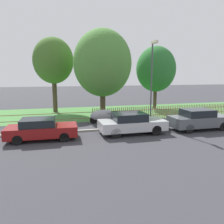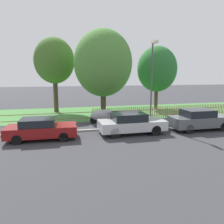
{
  "view_description": "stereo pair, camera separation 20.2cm",
  "coord_description": "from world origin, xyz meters",
  "px_view_note": "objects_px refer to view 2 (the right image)",
  "views": [
    {
      "loc": [
        -9.79,
        -14.46,
        3.86
      ],
      "look_at": [
        -5.87,
        1.1,
        1.1
      ],
      "focal_mm": 35.0,
      "sensor_mm": 36.0,
      "label": 1
    },
    {
      "loc": [
        -9.6,
        -14.51,
        3.86
      ],
      "look_at": [
        -5.87,
        1.1,
        1.1
      ],
      "focal_mm": 35.0,
      "sensor_mm": 36.0,
      "label": 2
    }
  ],
  "objects_px": {
    "parked_car_silver_hatchback": "(41,129)",
    "street_lamp": "(152,74)",
    "parked_car_black_saloon": "(131,123)",
    "tree_mid_park": "(157,69)",
    "parked_car_navy_estate": "(199,119)",
    "tree_behind_motorcycle": "(103,63)",
    "covered_motorcycle": "(103,115)",
    "tree_nearest_kerb": "(54,61)"
  },
  "relations": [
    {
      "from": "parked_car_navy_estate",
      "to": "street_lamp",
      "type": "distance_m",
      "value": 4.64
    },
    {
      "from": "tree_nearest_kerb",
      "to": "tree_mid_park",
      "type": "bearing_deg",
      "value": -1.79
    },
    {
      "from": "tree_nearest_kerb",
      "to": "tree_mid_park",
      "type": "height_order",
      "value": "tree_nearest_kerb"
    },
    {
      "from": "covered_motorcycle",
      "to": "tree_behind_motorcycle",
      "type": "distance_m",
      "value": 5.27
    },
    {
      "from": "parked_car_black_saloon",
      "to": "parked_car_navy_estate",
      "type": "height_order",
      "value": "parked_car_navy_estate"
    },
    {
      "from": "parked_car_navy_estate",
      "to": "covered_motorcycle",
      "type": "xyz_separation_m",
      "value": [
        -6.18,
        3.66,
        -0.08
      ]
    },
    {
      "from": "parked_car_black_saloon",
      "to": "street_lamp",
      "type": "bearing_deg",
      "value": 39.01
    },
    {
      "from": "parked_car_navy_estate",
      "to": "tree_behind_motorcycle",
      "type": "xyz_separation_m",
      "value": [
        -5.56,
        6.76,
        4.14
      ]
    },
    {
      "from": "covered_motorcycle",
      "to": "tree_nearest_kerb",
      "type": "height_order",
      "value": "tree_nearest_kerb"
    },
    {
      "from": "parked_car_navy_estate",
      "to": "covered_motorcycle",
      "type": "relative_size",
      "value": 2.09
    },
    {
      "from": "tree_nearest_kerb",
      "to": "tree_behind_motorcycle",
      "type": "bearing_deg",
      "value": -37.42
    },
    {
      "from": "covered_motorcycle",
      "to": "tree_nearest_kerb",
      "type": "distance_m",
      "value": 8.73
    },
    {
      "from": "parked_car_silver_hatchback",
      "to": "parked_car_navy_estate",
      "type": "xyz_separation_m",
      "value": [
        10.69,
        -0.15,
        0.08
      ]
    },
    {
      "from": "parked_car_silver_hatchback",
      "to": "tree_behind_motorcycle",
      "type": "xyz_separation_m",
      "value": [
        5.13,
        6.61,
        4.22
      ]
    },
    {
      "from": "parked_car_black_saloon",
      "to": "tree_mid_park",
      "type": "height_order",
      "value": "tree_mid_park"
    },
    {
      "from": "tree_behind_motorcycle",
      "to": "street_lamp",
      "type": "relative_size",
      "value": 1.27
    },
    {
      "from": "parked_car_navy_estate",
      "to": "tree_mid_park",
      "type": "relative_size",
      "value": 0.62
    },
    {
      "from": "parked_car_black_saloon",
      "to": "street_lamp",
      "type": "relative_size",
      "value": 0.7
    },
    {
      "from": "parked_car_navy_estate",
      "to": "tree_behind_motorcycle",
      "type": "distance_m",
      "value": 9.68
    },
    {
      "from": "tree_behind_motorcycle",
      "to": "tree_nearest_kerb",
      "type": "bearing_deg",
      "value": 142.58
    },
    {
      "from": "tree_behind_motorcycle",
      "to": "covered_motorcycle",
      "type": "bearing_deg",
      "value": -101.26
    },
    {
      "from": "tree_nearest_kerb",
      "to": "parked_car_silver_hatchback",
      "type": "bearing_deg",
      "value": -94.4
    },
    {
      "from": "parked_car_silver_hatchback",
      "to": "street_lamp",
      "type": "bearing_deg",
      "value": 14.41
    },
    {
      "from": "parked_car_black_saloon",
      "to": "tree_behind_motorcycle",
      "type": "height_order",
      "value": "tree_behind_motorcycle"
    },
    {
      "from": "parked_car_navy_estate",
      "to": "covered_motorcycle",
      "type": "bearing_deg",
      "value": 148.7
    },
    {
      "from": "parked_car_black_saloon",
      "to": "tree_mid_park",
      "type": "bearing_deg",
      "value": 56.86
    },
    {
      "from": "parked_car_silver_hatchback",
      "to": "parked_car_black_saloon",
      "type": "relative_size",
      "value": 0.95
    },
    {
      "from": "tree_nearest_kerb",
      "to": "tree_mid_park",
      "type": "distance_m",
      "value": 11.11
    },
    {
      "from": "parked_car_navy_estate",
      "to": "parked_car_black_saloon",
      "type": "bearing_deg",
      "value": 177.67
    },
    {
      "from": "tree_mid_park",
      "to": "street_lamp",
      "type": "height_order",
      "value": "tree_mid_park"
    },
    {
      "from": "tree_nearest_kerb",
      "to": "tree_behind_motorcycle",
      "type": "height_order",
      "value": "tree_behind_motorcycle"
    },
    {
      "from": "tree_behind_motorcycle",
      "to": "street_lamp",
      "type": "height_order",
      "value": "tree_behind_motorcycle"
    },
    {
      "from": "parked_car_silver_hatchback",
      "to": "covered_motorcycle",
      "type": "height_order",
      "value": "parked_car_silver_hatchback"
    },
    {
      "from": "tree_mid_park",
      "to": "tree_behind_motorcycle",
      "type": "bearing_deg",
      "value": -156.01
    },
    {
      "from": "parked_car_black_saloon",
      "to": "parked_car_silver_hatchback",
      "type": "bearing_deg",
      "value": 179.58
    },
    {
      "from": "parked_car_navy_estate",
      "to": "street_lamp",
      "type": "height_order",
      "value": "street_lamp"
    },
    {
      "from": "parked_car_silver_hatchback",
      "to": "parked_car_navy_estate",
      "type": "distance_m",
      "value": 10.69
    },
    {
      "from": "parked_car_black_saloon",
      "to": "tree_behind_motorcycle",
      "type": "distance_m",
      "value": 7.83
    },
    {
      "from": "parked_car_navy_estate",
      "to": "tree_behind_motorcycle",
      "type": "relative_size",
      "value": 0.54
    },
    {
      "from": "covered_motorcycle",
      "to": "tree_mid_park",
      "type": "distance_m",
      "value": 10.26
    },
    {
      "from": "covered_motorcycle",
      "to": "tree_mid_park",
      "type": "relative_size",
      "value": 0.29
    },
    {
      "from": "street_lamp",
      "to": "tree_behind_motorcycle",
      "type": "bearing_deg",
      "value": 119.89
    }
  ]
}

